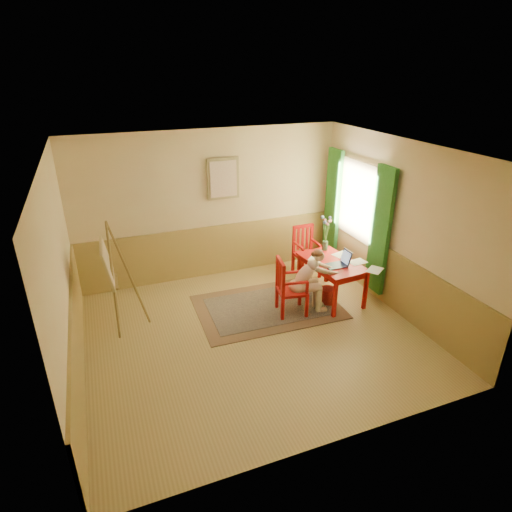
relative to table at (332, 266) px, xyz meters
name	(u,v)px	position (x,y,z in m)	size (l,w,h in m)	color
room	(254,251)	(-1.65, -0.55, 0.77)	(5.04, 4.54, 2.84)	tan
wainscot	(237,283)	(-1.65, 0.25, -0.13)	(5.00, 4.50, 1.00)	tan
window	(356,212)	(0.76, 0.55, 0.71)	(0.12, 2.01, 2.20)	white
wall_portrait	(223,179)	(-1.40, 1.66, 1.27)	(0.60, 0.05, 0.76)	#9B8856
rug	(268,307)	(-1.15, 0.11, -0.62)	(2.45, 1.68, 0.02)	#8C7251
table	(332,266)	(0.00, 0.00, 0.00)	(0.83, 1.26, 0.72)	red
chair_left	(289,287)	(-0.90, -0.19, -0.14)	(0.52, 0.51, 0.99)	red
chair_back	(306,251)	(0.03, 1.03, -0.14)	(0.43, 0.45, 0.98)	red
figure	(309,278)	(-0.57, -0.24, -0.01)	(0.86, 0.43, 1.12)	beige
laptop	(339,263)	(0.02, -0.18, 0.14)	(0.42, 0.25, 0.25)	#1E2338
papers	(347,261)	(0.24, -0.08, 0.09)	(1.03, 1.13, 0.00)	white
vase	(326,235)	(0.13, 0.50, 0.38)	(0.28, 0.31, 0.63)	#3F724C
wastebasket	(328,296)	(-0.12, -0.13, -0.49)	(0.26, 0.26, 0.28)	red
easel	(110,267)	(-3.58, 0.39, 0.43)	(0.60, 0.79, 1.79)	olive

